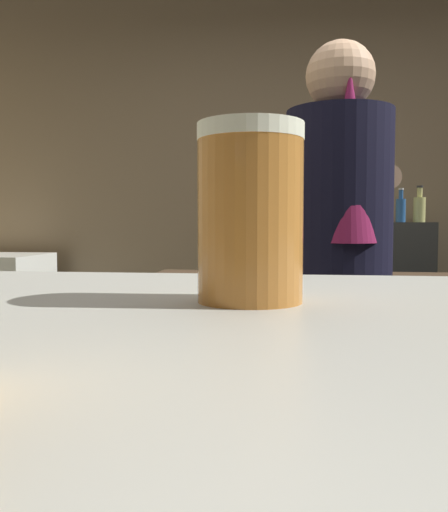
% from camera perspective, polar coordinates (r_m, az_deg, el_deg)
% --- Properties ---
extents(wall_back, '(5.20, 0.10, 2.70)m').
position_cam_1_polar(wall_back, '(3.64, 8.72, 6.51)').
color(wall_back, '#987F5F').
rests_on(wall_back, ground).
extents(prep_counter, '(2.10, 0.60, 0.93)m').
position_cam_1_polar(prep_counter, '(2.37, 18.24, -13.55)').
color(prep_counter, '#4D3826').
rests_on(prep_counter, ground).
extents(back_shelf, '(0.98, 0.36, 1.16)m').
position_cam_1_polar(back_shelf, '(3.42, 12.76, -6.27)').
color(back_shelf, '#3B3D3B').
rests_on(back_shelf, ground).
extents(bartender, '(0.48, 0.54, 1.73)m').
position_cam_1_polar(bartender, '(1.78, 12.02, -1.33)').
color(bartender, '#243331').
rests_on(bartender, ground).
extents(mixing_bowl, '(0.19, 0.19, 0.05)m').
position_cam_1_polar(mixing_bowl, '(2.13, 2.22, -1.79)').
color(mixing_bowl, teal).
rests_on(mixing_bowl, prep_counter).
extents(chefs_knife, '(0.24, 0.11, 0.01)m').
position_cam_1_polar(chefs_knife, '(2.23, 18.25, -2.29)').
color(chefs_knife, silver).
rests_on(chefs_knife, prep_counter).
extents(pint_glass_far, '(0.08, 0.08, 0.14)m').
position_cam_1_polar(pint_glass_far, '(0.42, 2.80, 4.51)').
color(pint_glass_far, '#BE7731').
rests_on(pint_glass_far, bar_counter).
extents(bottle_olive_oil, '(0.07, 0.07, 0.22)m').
position_cam_1_polar(bottle_olive_oil, '(3.49, 19.96, 4.78)').
color(bottle_olive_oil, '#D1CF77').
rests_on(bottle_olive_oil, back_shelf).
extents(bottle_hot_sauce, '(0.06, 0.06, 0.20)m').
position_cam_1_polar(bottle_hot_sauce, '(3.36, 18.18, 4.74)').
color(bottle_hot_sauce, '#295A97').
rests_on(bottle_hot_sauce, back_shelf).
extents(bottle_vinegar, '(0.06, 0.06, 0.20)m').
position_cam_1_polar(bottle_vinegar, '(3.45, 12.50, 4.78)').
color(bottle_vinegar, '#CDCC80').
rests_on(bottle_vinegar, back_shelf).
extents(bottle_soy, '(0.06, 0.06, 0.26)m').
position_cam_1_polar(bottle_soy, '(3.28, 11.20, 5.26)').
color(bottle_soy, '#D1D375').
rests_on(bottle_soy, back_shelf).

